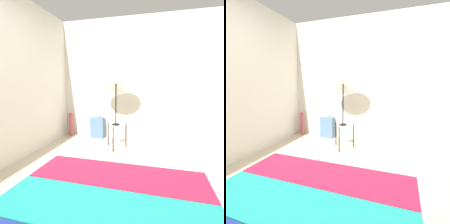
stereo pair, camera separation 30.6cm
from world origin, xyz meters
TOP-DOWN VIEW (x-y plane):
  - ground_plane at (0.00, 0.00)m, footprint 14.00×14.00m
  - wall_back at (0.00, 2.46)m, footprint 8.00×0.05m
  - wall_side_left at (-1.63, 1.00)m, footprint 0.05×8.00m
  - photo_umbrella at (-0.23, 1.77)m, footprint 0.69×0.38m
  - tote_bag at (-0.78, 2.29)m, footprint 0.31×0.17m
  - paper_roll at (-1.45, 2.30)m, footprint 0.09×0.09m

SIDE VIEW (x-z plane):
  - ground_plane at x=0.00m, z-range 0.00..0.00m
  - tote_bag at x=-0.78m, z-range -0.07..0.55m
  - paper_roll at x=-1.45m, z-range 0.00..0.54m
  - wall_back at x=0.00m, z-range 0.00..2.60m
  - wall_side_left at x=-1.63m, z-range 0.00..2.60m
  - photo_umbrella at x=-0.23m, z-range 0.47..2.16m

